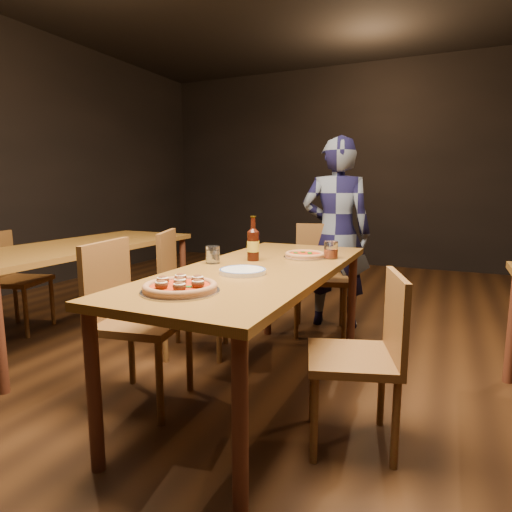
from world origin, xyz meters
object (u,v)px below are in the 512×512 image
at_px(water_glass, 213,255).
at_px(pizza_margherita, 305,255).
at_px(chair_main_e, 352,356).
at_px(chair_main_nw, 142,321).
at_px(chair_main_sw, 196,290).
at_px(plate_stack, 243,271).
at_px(pizza_meatball, 180,286).
at_px(table_left, 79,253).
at_px(chair_end, 321,277).
at_px(beer_bottle, 253,245).
at_px(table_main, 260,279).
at_px(diner, 336,233).
at_px(amber_glass, 331,250).
at_px(chair_nbr_left, 18,280).

bearing_deg(water_glass, pizza_margherita, 44.32).
height_order(chair_main_e, water_glass, chair_main_e).
height_order(chair_main_nw, chair_main_sw, chair_main_nw).
bearing_deg(plate_stack, pizza_meatball, -99.00).
xyz_separation_m(table_left, chair_main_nw, (1.17, -0.68, -0.20)).
xyz_separation_m(chair_end, pizza_margherita, (0.10, -0.75, 0.30)).
height_order(table_left, beer_bottle, beer_bottle).
xyz_separation_m(chair_main_sw, plate_stack, (0.65, -0.57, 0.30)).
distance_m(table_left, chair_main_sw, 1.06).
bearing_deg(chair_main_e, chair_main_sw, -135.55).
bearing_deg(beer_bottle, chair_main_sw, 160.73).
xyz_separation_m(table_left, chair_main_sw, (1.04, 0.07, -0.21)).
bearing_deg(water_glass, beer_bottle, 46.06).
height_order(table_main, pizza_margherita, pizza_margherita).
height_order(table_main, chair_end, chair_end).
xyz_separation_m(chair_main_sw, diner, (0.75, 1.05, 0.34)).
height_order(beer_bottle, amber_glass, beer_bottle).
bearing_deg(chair_main_sw, water_glass, -157.76).
xyz_separation_m(chair_main_nw, pizza_margherita, (0.67, 0.80, 0.29)).
bearing_deg(chair_end, table_main, -107.61).
height_order(chair_end, plate_stack, chair_end).
relative_size(table_left, diner, 1.24).
height_order(table_left, diner, diner).
bearing_deg(chair_main_nw, table_main, -64.39).
bearing_deg(water_glass, chair_nbr_left, 174.65).
height_order(water_glass, diner, diner).
height_order(table_main, chair_main_e, chair_main_e).
bearing_deg(diner, plate_stack, 77.35).
height_order(chair_nbr_left, water_glass, chair_nbr_left).
distance_m(chair_nbr_left, plate_stack, 2.33).
relative_size(pizza_margherita, water_glass, 2.67).
xyz_separation_m(plate_stack, diner, (0.10, 1.62, 0.04)).
bearing_deg(table_left, table_main, -10.01).
relative_size(chair_end, diner, 0.58).
height_order(chair_main_nw, pizza_margherita, chair_main_nw).
bearing_deg(pizza_meatball, chair_main_sw, 119.21).
xyz_separation_m(table_main, water_glass, (-0.30, -0.01, 0.12)).
distance_m(pizza_meatball, diner, 2.09).
bearing_deg(chair_nbr_left, table_left, -94.39).
bearing_deg(table_left, amber_glass, 4.22).
distance_m(chair_main_nw, plate_stack, 0.63).
bearing_deg(table_left, beer_bottle, -4.45).
relative_size(water_glass, amber_glass, 0.94).
bearing_deg(table_left, pizza_meatball, -30.98).
bearing_deg(water_glass, chair_main_e, -17.96).
bearing_deg(pizza_margherita, chair_main_sw, -176.25).
distance_m(chair_end, water_glass, 1.26).
height_order(chair_main_sw, pizza_margherita, chair_main_sw).
height_order(water_glass, amber_glass, amber_glass).
bearing_deg(plate_stack, beer_bottle, 106.83).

